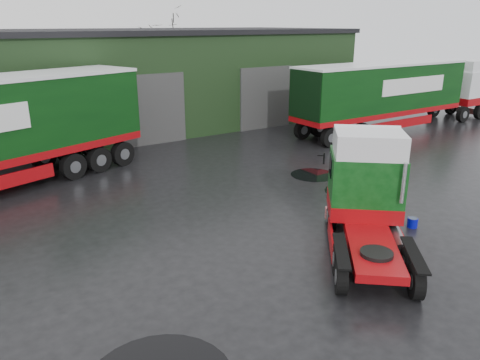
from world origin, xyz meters
name	(u,v)px	position (x,y,z in m)	size (l,w,h in m)	color
ground	(272,241)	(0.00, 0.00, 0.00)	(100.00, 100.00, 0.00)	black
warehouse	(115,79)	(2.00, 20.00, 3.16)	(32.40, 12.40, 6.30)	black
hero_tractor	(372,202)	(1.67, -2.51, 1.80)	(2.45, 5.78, 3.59)	#0F4615
lorry_right	(381,98)	(15.45, 9.00, 2.19)	(2.88, 16.65, 4.38)	silver
wash_bucket	(412,223)	(4.70, -1.81, 0.16)	(0.35, 0.35, 0.33)	#080AB1
tree_back_b	(162,57)	(10.00, 30.00, 3.75)	(4.40, 4.40, 7.50)	black
puddle_1	(354,192)	(5.68, 1.80, 0.00)	(2.45, 2.45, 0.01)	black
puddle_4	(313,175)	(5.78, 4.46, 0.00)	(2.08, 2.08, 0.01)	black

